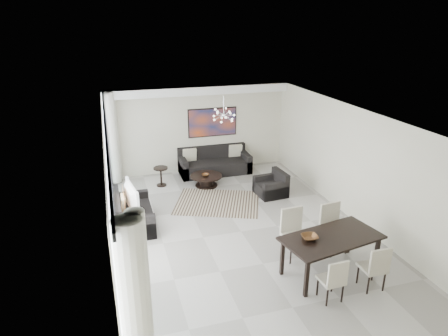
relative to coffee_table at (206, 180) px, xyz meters
name	(u,v)px	position (x,y,z in m)	size (l,w,h in m)	color
room_shell	(260,175)	(0.57, -3.04, 1.25)	(6.00, 9.00, 2.90)	#A8A39B
window_wall	(116,191)	(-2.75, -3.04, 1.27)	(0.37, 8.95, 2.90)	white
soffit	(198,90)	(0.10, 1.26, 2.57)	(5.98, 0.40, 0.26)	white
painting	(213,122)	(0.60, 1.43, 1.45)	(1.68, 0.04, 0.98)	#B54419
chandelier	(224,115)	(0.40, -0.54, 2.15)	(0.66, 0.66, 0.71)	silver
rug	(218,202)	(0.00, -1.28, -0.19)	(2.32, 1.79, 0.01)	black
coffee_table	(206,180)	(0.00, 0.00, 0.00)	(0.99, 0.99, 0.35)	black
bowl_coffee	(205,175)	(-0.04, -0.05, 0.19)	(0.24, 0.24, 0.07)	brown
sofa_main	(214,164)	(0.55, 1.04, 0.09)	(2.36, 0.97, 0.86)	black
loveseat	(131,216)	(-2.45, -1.96, 0.09)	(0.94, 1.68, 0.84)	black
armchair	(272,187)	(1.69, -1.21, 0.05)	(0.87, 0.91, 0.71)	black
side_table	(161,173)	(-1.35, 0.42, 0.21)	(0.44, 0.44, 0.60)	black
tv_console	(123,220)	(-2.66, -2.06, 0.04)	(0.42, 1.51, 0.47)	black
television	(128,198)	(-2.50, -2.06, 0.62)	(1.20, 0.16, 0.69)	gray
dining_table	(331,240)	(1.28, -5.14, 0.56)	(2.16, 1.35, 0.84)	black
dining_chair_sw	(334,278)	(0.87, -5.97, 0.32)	(0.43, 0.43, 0.90)	#C0B49F
dining_chair_se	(376,266)	(1.81, -5.90, 0.35)	(0.45, 0.45, 0.96)	#C0B49F
dining_chair_nw	(293,229)	(0.85, -4.32, 0.44)	(0.53, 0.53, 1.11)	#C0B49F
dining_chair_ne	(332,224)	(1.78, -4.35, 0.44)	(0.56, 0.56, 1.11)	#C0B49F
bowl_dining	(310,237)	(0.81, -5.10, 0.68)	(0.33, 0.33, 0.08)	brown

